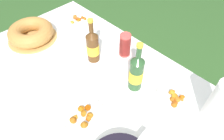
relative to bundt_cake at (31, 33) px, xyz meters
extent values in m
plane|color=#335B28|center=(0.57, 0.02, -0.83)|extent=(16.00, 16.00, 0.00)
cube|color=#A87A47|center=(0.57, 0.02, -0.07)|extent=(1.59, 1.02, 0.03)
cylinder|color=#A87A47|center=(-0.17, 0.47, -0.46)|extent=(0.06, 0.06, 0.74)
cube|color=white|center=(0.57, 0.02, -0.05)|extent=(1.60, 1.03, 0.00)
cube|color=white|center=(0.57, 0.53, -0.11)|extent=(1.60, 0.00, 0.10)
cube|color=white|center=(-0.23, 0.02, -0.11)|extent=(0.00, 1.03, 0.10)
cylinder|color=tan|center=(0.00, 0.00, -0.05)|extent=(0.34, 0.34, 0.01)
torus|color=#BC7F3D|center=(0.00, 0.00, 0.00)|extent=(0.31, 0.31, 0.10)
cylinder|color=#E04C47|center=(0.58, 0.35, 0.00)|extent=(0.07, 0.07, 0.09)
cylinder|color=#E04C47|center=(0.58, 0.35, 0.01)|extent=(0.07, 0.07, 0.09)
cylinder|color=#E04C47|center=(0.58, 0.35, 0.02)|extent=(0.07, 0.07, 0.09)
cylinder|color=#E04C47|center=(0.58, 0.35, 0.03)|extent=(0.07, 0.07, 0.09)
cylinder|color=#E04C47|center=(0.58, 0.35, 0.05)|extent=(0.07, 0.07, 0.09)
cylinder|color=#E04C47|center=(0.58, 0.35, 0.06)|extent=(0.07, 0.07, 0.09)
torus|color=#E04C47|center=(0.58, 0.35, 0.11)|extent=(0.07, 0.07, 0.01)
cylinder|color=#2D562D|center=(0.81, 0.20, 0.05)|extent=(0.08, 0.08, 0.20)
cylinder|color=yellow|center=(0.81, 0.20, 0.04)|extent=(0.08, 0.08, 0.08)
cone|color=#2D562D|center=(0.81, 0.20, 0.17)|extent=(0.08, 0.08, 0.04)
cylinder|color=#2D562D|center=(0.81, 0.20, 0.22)|extent=(0.03, 0.03, 0.06)
cylinder|color=gold|center=(0.81, 0.20, 0.26)|extent=(0.03, 0.03, 0.02)
cylinder|color=brown|center=(0.47, 0.18, 0.04)|extent=(0.08, 0.08, 0.18)
cylinder|color=yellow|center=(0.47, 0.18, 0.04)|extent=(0.08, 0.08, 0.07)
cone|color=brown|center=(0.47, 0.18, 0.15)|extent=(0.08, 0.08, 0.04)
cylinder|color=brown|center=(0.47, 0.18, 0.20)|extent=(0.03, 0.03, 0.06)
cylinder|color=gold|center=(0.47, 0.18, 0.24)|extent=(0.03, 0.03, 0.02)
cylinder|color=white|center=(1.03, 0.29, -0.05)|extent=(0.22, 0.22, 0.01)
torus|color=white|center=(1.03, 0.29, -0.04)|extent=(0.22, 0.22, 0.01)
cone|color=#BF621D|center=(1.03, 0.29, -0.02)|extent=(0.04, 0.04, 0.04)
cone|color=#B6550D|center=(1.05, 0.31, -0.02)|extent=(0.05, 0.05, 0.03)
cone|color=orange|center=(1.04, 0.28, -0.02)|extent=(0.05, 0.06, 0.05)
cone|color=#AD5815|center=(1.02, 0.27, -0.03)|extent=(0.04, 0.04, 0.03)
cone|color=#BF7819|center=(0.99, 0.30, -0.02)|extent=(0.05, 0.05, 0.04)
cone|color=#B0611D|center=(1.06, 0.31, -0.03)|extent=(0.04, 0.04, 0.03)
cone|color=#C4621E|center=(1.02, 0.29, -0.03)|extent=(0.06, 0.05, 0.03)
cone|color=#C15A15|center=(1.04, 0.24, -0.03)|extent=(0.05, 0.05, 0.04)
cone|color=#C47B1B|center=(1.03, 0.28, -0.02)|extent=(0.05, 0.05, 0.05)
cone|color=#AB4E16|center=(1.05, 0.26, -0.03)|extent=(0.05, 0.04, 0.04)
cylinder|color=white|center=(0.76, -0.14, -0.05)|extent=(0.23, 0.23, 0.01)
torus|color=white|center=(0.76, -0.14, -0.04)|extent=(0.23, 0.23, 0.01)
cone|color=#AA5B14|center=(0.75, -0.19, -0.02)|extent=(0.05, 0.04, 0.04)
cone|color=#C5781B|center=(0.74, -0.17, -0.03)|extent=(0.04, 0.04, 0.04)
cone|color=#B0480A|center=(0.78, -0.13, -0.03)|extent=(0.05, 0.05, 0.04)
cone|color=#B6620F|center=(0.72, -0.12, -0.02)|extent=(0.05, 0.05, 0.02)
cone|color=#A86015|center=(0.81, -0.17, -0.02)|extent=(0.06, 0.05, 0.03)
cone|color=#AF4D08|center=(0.75, -0.10, -0.02)|extent=(0.04, 0.04, 0.04)
cone|color=#AC6315|center=(0.75, -0.14, -0.02)|extent=(0.05, 0.05, 0.04)
cone|color=#B96418|center=(0.79, -0.13, -0.02)|extent=(0.04, 0.04, 0.03)
cone|color=#C3731A|center=(0.78, -0.12, -0.02)|extent=(0.05, 0.05, 0.02)
cylinder|color=white|center=(0.06, 0.37, -0.05)|extent=(0.23, 0.23, 0.01)
torus|color=white|center=(0.06, 0.37, -0.04)|extent=(0.23, 0.23, 0.01)
cone|color=#AE5D16|center=(0.09, 0.41, -0.02)|extent=(0.04, 0.03, 0.03)
cone|color=#C27622|center=(0.06, 0.37, -0.03)|extent=(0.04, 0.04, 0.04)
cone|color=#BD660D|center=(0.06, 0.38, -0.03)|extent=(0.05, 0.05, 0.04)
cone|color=#B5561E|center=(0.05, 0.36, -0.02)|extent=(0.05, 0.05, 0.04)
cone|color=#CF5619|center=(0.06, 0.38, -0.02)|extent=(0.03, 0.03, 0.02)
cone|color=orange|center=(0.06, 0.32, -0.03)|extent=(0.05, 0.04, 0.04)
cone|color=#C85514|center=(0.06, 0.41, -0.03)|extent=(0.05, 0.05, 0.04)
cone|color=#B85818|center=(0.02, 0.36, -0.01)|extent=(0.04, 0.05, 0.05)
cylinder|color=white|center=(1.21, 0.33, 0.07)|extent=(0.11, 0.11, 0.25)
camera|label=1|loc=(1.23, -0.39, 0.87)|focal=32.00mm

